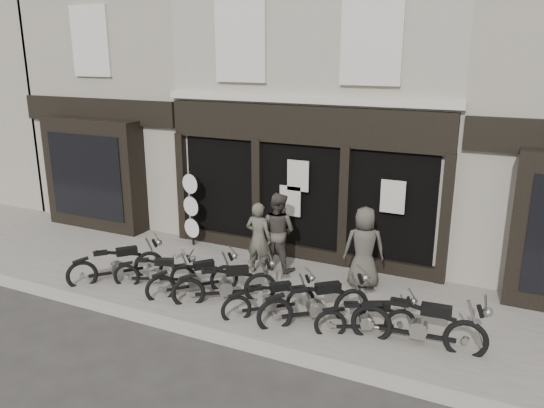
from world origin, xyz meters
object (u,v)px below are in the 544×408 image
at_px(motorcycle_1, 156,275).
at_px(motorcycle_6, 367,321).
at_px(motorcycle_7, 419,328).
at_px(motorcycle_3, 226,287).
at_px(man_left, 259,238).
at_px(motorcycle_0, 117,267).
at_px(man_right, 364,247).
at_px(advert_sign_post, 192,212).
at_px(motorcycle_2, 194,281).
at_px(motorcycle_5, 315,307).
at_px(motorcycle_4, 270,302).
at_px(man_centre, 278,231).

relative_size(motorcycle_1, motorcycle_6, 1.02).
bearing_deg(motorcycle_7, motorcycle_3, 174.36).
height_order(motorcycle_3, man_left, man_left).
relative_size(motorcycle_1, motorcycle_3, 0.93).
xyz_separation_m(motorcycle_0, man_right, (5.11, 2.08, 0.61)).
relative_size(motorcycle_3, motorcycle_6, 1.09).
height_order(man_right, advert_sign_post, advert_sign_post).
bearing_deg(motorcycle_7, motorcycle_2, 174.04).
bearing_deg(motorcycle_3, motorcycle_5, -36.52).
relative_size(motorcycle_0, motorcycle_4, 1.14).
bearing_deg(motorcycle_1, motorcycle_7, -23.11).
height_order(motorcycle_5, man_right, man_right).
relative_size(motorcycle_5, advert_sign_post, 0.87).
xyz_separation_m(man_left, advert_sign_post, (-2.44, 0.88, 0.07)).
bearing_deg(man_right, motorcycle_3, 19.36).
relative_size(motorcycle_1, motorcycle_4, 1.13).
distance_m(motorcycle_1, man_left, 2.44).
height_order(motorcycle_3, motorcycle_6, motorcycle_3).
distance_m(man_left, advert_sign_post, 2.59).
bearing_deg(advert_sign_post, motorcycle_5, -19.18).
height_order(motorcycle_2, man_right, man_right).
height_order(motorcycle_4, motorcycle_7, motorcycle_7).
xyz_separation_m(motorcycle_3, man_centre, (0.23, 2.01, 0.64)).
xyz_separation_m(motorcycle_4, man_right, (1.26, 2.07, 0.66)).
distance_m(motorcycle_1, motorcycle_4, 2.89).
distance_m(motorcycle_0, man_right, 5.55).
height_order(motorcycle_3, advert_sign_post, advert_sign_post).
bearing_deg(advert_sign_post, motorcycle_6, -14.47).
xyz_separation_m(motorcycle_3, motorcycle_6, (3.00, -0.04, -0.06)).
xyz_separation_m(motorcycle_1, man_right, (4.14, 1.94, 0.67)).
bearing_deg(man_centre, motorcycle_2, 68.12).
distance_m(motorcycle_6, man_right, 2.19).
bearing_deg(motorcycle_3, man_centre, 48.10).
xyz_separation_m(man_right, advert_sign_post, (-4.84, 0.54, 0.02)).
bearing_deg(man_centre, motorcycle_4, 117.48).
bearing_deg(motorcycle_4, man_centre, 69.65).
bearing_deg(man_right, motorcycle_0, 1.85).
bearing_deg(man_centre, motorcycle_0, 41.48).
height_order(motorcycle_7, man_centre, man_centre).
xyz_separation_m(motorcycle_0, man_left, (2.71, 1.74, 0.56)).
height_order(motorcycle_5, motorcycle_6, motorcycle_5).
bearing_deg(man_centre, motorcycle_5, 136.52).
height_order(motorcycle_0, man_centre, man_centre).
relative_size(motorcycle_4, man_left, 0.92).
bearing_deg(motorcycle_6, motorcycle_7, -27.09).
bearing_deg(motorcycle_6, motorcycle_0, 154.07).
distance_m(motorcycle_1, motorcycle_5, 3.80).
relative_size(man_left, advert_sign_post, 0.80).
height_order(motorcycle_7, advert_sign_post, advert_sign_post).
relative_size(motorcycle_2, motorcycle_3, 0.88).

